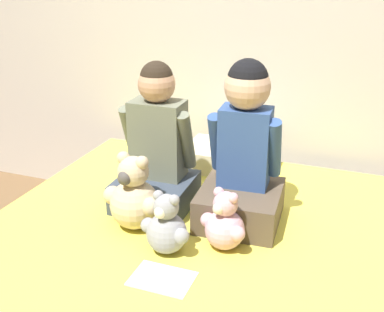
% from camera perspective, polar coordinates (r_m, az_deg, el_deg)
% --- Properties ---
extents(bed, '(1.61, 2.04, 0.43)m').
position_cam_1_polar(bed, '(1.94, -3.06, -16.72)').
color(bed, brown).
rests_on(bed, ground_plane).
extents(child_on_left, '(0.32, 0.31, 0.63)m').
position_cam_1_polar(child_on_left, '(2.05, -4.20, 0.76)').
color(child_on_left, '#384251').
rests_on(child_on_left, bed).
extents(child_on_right, '(0.34, 0.36, 0.66)m').
position_cam_1_polar(child_on_right, '(1.93, 6.10, -0.14)').
color(child_on_right, brown).
rests_on(child_on_right, bed).
extents(teddy_bear_held_by_left_child, '(0.26, 0.20, 0.32)m').
position_cam_1_polar(teddy_bear_held_by_left_child, '(1.92, -6.88, -4.87)').
color(teddy_bear_held_by_left_child, '#D1B78E').
rests_on(teddy_bear_held_by_left_child, bed).
extents(teddy_bear_held_by_right_child, '(0.19, 0.15, 0.24)m').
position_cam_1_polar(teddy_bear_held_by_right_child, '(1.79, 3.88, -8.04)').
color(teddy_bear_held_by_right_child, '#DBA3B2').
rests_on(teddy_bear_held_by_right_child, bed).
extents(teddy_bear_between_children, '(0.20, 0.15, 0.24)m').
position_cam_1_polar(teddy_bear_between_children, '(1.77, -3.04, -8.45)').
color(teddy_bear_between_children, '#939399').
rests_on(teddy_bear_between_children, bed).
extents(pillow_at_headboard, '(0.46, 0.30, 0.11)m').
position_cam_1_polar(pillow_at_headboard, '(2.48, 4.57, -0.21)').
color(pillow_at_headboard, beige).
rests_on(pillow_at_headboard, bed).
extents(sign_card, '(0.21, 0.15, 0.00)m').
position_cam_1_polar(sign_card, '(1.68, -3.55, -14.31)').
color(sign_card, white).
rests_on(sign_card, bed).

